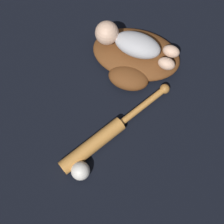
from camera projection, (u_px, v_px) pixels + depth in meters
The scene contains 5 objects.
ground_plane at pixel (129, 55), 1.37m from camera, with size 6.00×6.00×0.00m, color black.
baseball_glove at pixel (135, 58), 1.33m from camera, with size 0.42×0.35×0.07m.
baby_figure at pixel (131, 42), 1.27m from camera, with size 0.36×0.20×0.10m.
baseball_bat at pixel (104, 136), 1.22m from camera, with size 0.43×0.39×0.06m.
baseball at pixel (80, 171), 1.17m from camera, with size 0.07×0.07×0.07m.
Camera 1 is at (0.04, 0.70, 1.21)m, focal length 50.00 mm.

